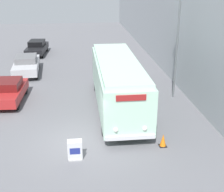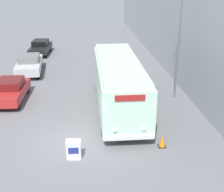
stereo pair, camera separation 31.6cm
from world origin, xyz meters
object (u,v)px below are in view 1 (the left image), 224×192
(streetlamp, at_px, (178,30))
(parked_car_far, at_px, (37,47))
(parked_car_near, at_px, (8,91))
(parked_car_mid, at_px, (26,64))
(vintage_bus, at_px, (118,82))
(sign_board, at_px, (75,151))
(traffic_cone, at_px, (163,140))

(streetlamp, height_order, parked_car_far, streetlamp)
(parked_car_near, xyz_separation_m, parked_car_mid, (0.28, 6.11, 0.05))
(vintage_bus, bearing_deg, sign_board, -115.23)
(vintage_bus, xyz_separation_m, parked_car_near, (-6.85, 1.88, -1.01))
(sign_board, relative_size, traffic_cone, 1.56)
(parked_car_mid, height_order, parked_car_far, parked_car_mid)
(parked_car_near, distance_m, parked_car_mid, 6.12)
(streetlamp, distance_m, parked_car_mid, 12.94)
(parked_car_near, bearing_deg, parked_car_mid, 89.81)
(streetlamp, bearing_deg, vintage_bus, -159.35)
(traffic_cone, bearing_deg, parked_car_near, 141.88)
(vintage_bus, bearing_deg, traffic_cone, -71.36)
(parked_car_near, xyz_separation_m, traffic_cone, (8.46, -6.63, -0.41))
(parked_car_near, xyz_separation_m, parked_car_far, (0.40, 12.72, 0.01))
(vintage_bus, bearing_deg, parked_car_far, 113.84)
(vintage_bus, relative_size, streetlamp, 1.37)
(traffic_cone, bearing_deg, sign_board, -169.74)
(parked_car_mid, height_order, traffic_cone, parked_car_mid)
(streetlamp, bearing_deg, traffic_cone, -110.83)
(sign_board, height_order, parked_car_mid, parked_car_mid)
(traffic_cone, bearing_deg, parked_car_mid, 122.69)
(parked_car_far, bearing_deg, vintage_bus, -62.04)
(streetlamp, bearing_deg, sign_board, -133.18)
(sign_board, height_order, parked_car_far, parked_car_far)
(streetlamp, distance_m, traffic_cone, 7.89)
(parked_car_mid, xyz_separation_m, traffic_cone, (8.18, -12.75, -0.46))
(parked_car_far, distance_m, traffic_cone, 20.97)
(sign_board, bearing_deg, traffic_cone, 10.26)
(vintage_bus, relative_size, parked_car_far, 2.15)
(vintage_bus, bearing_deg, streetlamp, 20.65)
(parked_car_far, bearing_deg, sign_board, -75.03)
(vintage_bus, distance_m, sign_board, 6.22)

